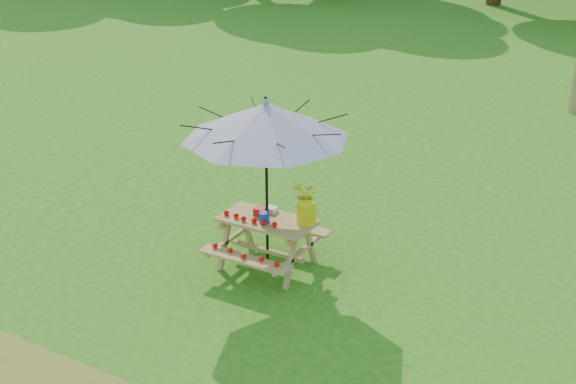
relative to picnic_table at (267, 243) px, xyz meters
The scene contains 6 objects.
ground 0.93m from the picnic_table, 145.03° to the right, with size 120.00×120.00×0.00m, color #2C6613.
picnic_table is the anchor object (origin of this frame).
patio_umbrella 1.62m from the picnic_table, 84.81° to the left, with size 2.15×2.15×2.25m.
produce_bins 0.40m from the picnic_table, 152.46° to the left, with size 0.29×0.43×0.13m.
tomatoes_row 0.44m from the picnic_table, 130.20° to the right, with size 0.77×0.13×0.07m, color red, non-canonical shape.
flower_bucket 0.81m from the picnic_table, 17.03° to the left, with size 0.41×0.38×0.55m.
Camera 1 is at (4.92, -6.50, 4.53)m, focal length 45.00 mm.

